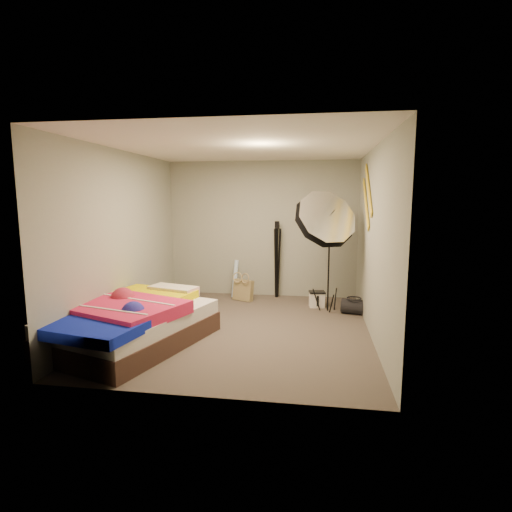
% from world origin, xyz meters
% --- Properties ---
extents(floor, '(4.00, 4.00, 0.00)m').
position_xyz_m(floor, '(0.00, 0.00, 0.00)').
color(floor, '#51483E').
rests_on(floor, ground).
extents(ceiling, '(4.00, 4.00, 0.00)m').
position_xyz_m(ceiling, '(0.00, 0.00, 2.50)').
color(ceiling, silver).
rests_on(ceiling, wall_back).
extents(wall_back, '(3.50, 0.00, 3.50)m').
position_xyz_m(wall_back, '(0.00, 2.00, 1.25)').
color(wall_back, gray).
rests_on(wall_back, floor).
extents(wall_front, '(3.50, 0.00, 3.50)m').
position_xyz_m(wall_front, '(0.00, -2.00, 1.25)').
color(wall_front, gray).
rests_on(wall_front, floor).
extents(wall_left, '(0.00, 4.00, 4.00)m').
position_xyz_m(wall_left, '(-1.75, 0.00, 1.25)').
color(wall_left, gray).
rests_on(wall_left, floor).
extents(wall_right, '(0.00, 4.00, 4.00)m').
position_xyz_m(wall_right, '(1.75, 0.00, 1.25)').
color(wall_right, gray).
rests_on(wall_right, floor).
extents(tote_bag, '(0.41, 0.31, 0.39)m').
position_xyz_m(tote_bag, '(-0.27, 1.53, 0.19)').
color(tote_bag, '#9A8959').
rests_on(tote_bag, floor).
extents(wrapping_roll, '(0.15, 0.21, 0.70)m').
position_xyz_m(wrapping_roll, '(-0.47, 1.76, 0.35)').
color(wrapping_roll, '#6AA4DC').
rests_on(wrapping_roll, floor).
extents(camera_case, '(0.27, 0.21, 0.25)m').
position_xyz_m(camera_case, '(1.04, 1.29, 0.12)').
color(camera_case, white).
rests_on(camera_case, floor).
extents(duffel_bag, '(0.42, 0.31, 0.23)m').
position_xyz_m(duffel_bag, '(1.62, 0.95, 0.12)').
color(duffel_bag, black).
rests_on(duffel_bag, floor).
extents(wall_stripe_upper, '(0.02, 0.91, 0.78)m').
position_xyz_m(wall_stripe_upper, '(1.73, 0.60, 1.95)').
color(wall_stripe_upper, gold).
rests_on(wall_stripe_upper, wall_right).
extents(wall_stripe_lower, '(0.02, 0.91, 0.78)m').
position_xyz_m(wall_stripe_lower, '(1.73, 0.85, 1.75)').
color(wall_stripe_lower, gold).
rests_on(wall_stripe_lower, wall_right).
extents(bed, '(1.89, 2.38, 0.58)m').
position_xyz_m(bed, '(-1.25, -0.82, 0.29)').
color(bed, '#3F2922').
rests_on(bed, floor).
extents(photo_umbrella, '(1.03, 1.05, 2.05)m').
position_xyz_m(photo_umbrella, '(1.11, 0.91, 1.47)').
color(photo_umbrella, black).
rests_on(photo_umbrella, floor).
extents(camera_tripod, '(0.08, 0.08, 1.41)m').
position_xyz_m(camera_tripod, '(0.30, 1.87, 0.81)').
color(camera_tripod, black).
rests_on(camera_tripod, floor).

